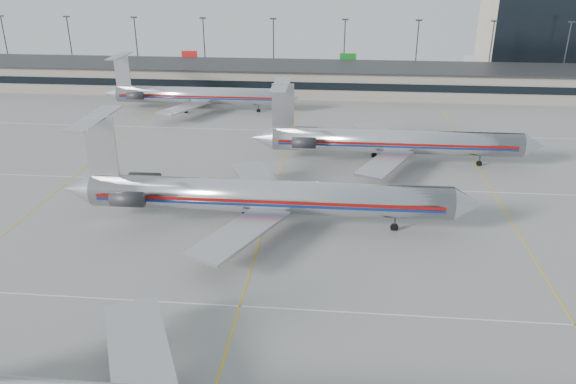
# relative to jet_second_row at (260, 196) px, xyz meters

# --- Properties ---
(ground) EXTENTS (260.00, 260.00, 0.00)m
(ground) POSITION_rel_jet_second_row_xyz_m (0.51, -27.10, -3.80)
(ground) COLOR gray
(ground) RESTS_ON ground
(apron_markings) EXTENTS (160.00, 0.15, 0.02)m
(apron_markings) POSITION_rel_jet_second_row_xyz_m (0.51, -17.10, -3.79)
(apron_markings) COLOR silver
(apron_markings) RESTS_ON ground
(terminal) EXTENTS (162.00, 17.00, 6.25)m
(terminal) POSITION_rel_jet_second_row_xyz_m (0.51, 70.87, -0.64)
(terminal) COLOR gray
(terminal) RESTS_ON ground
(light_mast_row) EXTENTS (163.60, 0.40, 15.28)m
(light_mast_row) POSITION_rel_jet_second_row_xyz_m (0.51, 84.90, 4.78)
(light_mast_row) COLOR #38383D
(light_mast_row) RESTS_ON ground
(distant_building) EXTENTS (30.00, 20.00, 25.00)m
(distant_building) POSITION_rel_jet_second_row_xyz_m (62.51, 100.90, 8.70)
(distant_building) COLOR tan
(distant_building) RESTS_ON ground
(jet_second_row) EXTENTS (50.05, 29.47, 13.10)m
(jet_second_row) POSITION_rel_jet_second_row_xyz_m (0.00, 0.00, 0.00)
(jet_second_row) COLOR silver
(jet_second_row) RESTS_ON ground
(jet_third_row) EXTENTS (44.69, 27.49, 12.22)m
(jet_third_row) POSITION_rel_jet_second_row_xyz_m (16.84, 23.44, -0.25)
(jet_third_row) COLOR silver
(jet_third_row) RESTS_ON ground
(jet_back_row) EXTENTS (41.29, 25.40, 11.29)m
(jet_back_row) POSITION_rel_jet_second_row_xyz_m (-20.56, 51.58, -0.52)
(jet_back_row) COLOR silver
(jet_back_row) RESTS_ON ground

